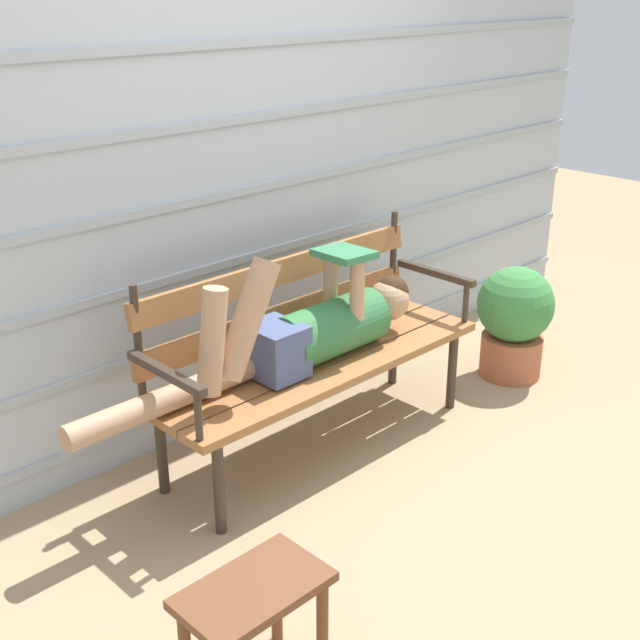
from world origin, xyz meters
name	(u,v)px	position (x,y,z in m)	size (l,w,h in m)	color
ground_plane	(340,456)	(0.00, 0.00, 0.00)	(12.00, 12.00, 0.00)	tan
house_siding	(238,190)	(0.00, 0.64, 1.08)	(5.33, 0.08, 2.17)	#B2BCC6
park_bench	(309,343)	(0.00, 0.19, 0.48)	(1.61, 0.50, 0.90)	#9E6638
reclining_person	(306,331)	(-0.08, 0.12, 0.59)	(1.71, 0.27, 0.56)	#33703D
footstool	(254,609)	(-1.10, -0.73, 0.30)	(0.43, 0.26, 0.38)	brown
potted_plant	(514,318)	(1.23, -0.06, 0.32)	(0.40, 0.40, 0.60)	#AD5B3D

